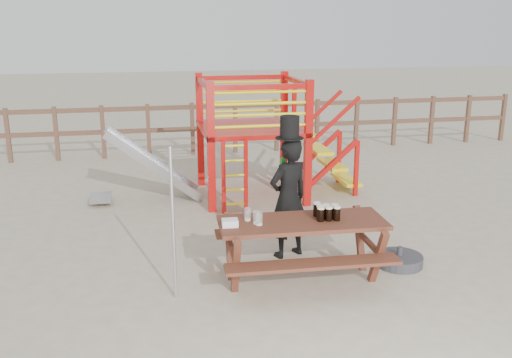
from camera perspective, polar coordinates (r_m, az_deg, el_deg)
name	(u,v)px	position (r m, az deg, el deg)	size (l,w,h in m)	color
ground	(293,282)	(6.90, 3.73, -10.26)	(60.00, 60.00, 0.00)	#BAAD91
back_fence	(214,122)	(13.28, -4.23, 5.67)	(15.09, 0.09, 1.20)	brown
playground_fort	(247,136)	(9.92, -0.93, 4.33)	(4.71, 1.84, 2.10)	red
picnic_table	(302,243)	(6.78, 4.61, -6.38)	(2.00, 1.42, 0.75)	brown
man_with_hat	(289,195)	(7.35, 3.27, -1.61)	(0.68, 0.57, 1.86)	black
metal_pole	(173,225)	(6.25, -8.30, -4.56)	(0.04, 0.04, 1.74)	#B2B2B7
parasol_base	(399,260)	(7.53, 14.14, -7.87)	(0.59, 0.59, 0.25)	#343439
paper_bag	(230,223)	(6.47, -2.62, -4.40)	(0.18, 0.14, 0.08)	white
stout_pints	(326,212)	(6.73, 7.04, -3.29)	(0.28, 0.28, 0.17)	black
empty_glasses	(254,217)	(6.55, -0.17, -3.86)	(0.18, 0.26, 0.15)	silver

